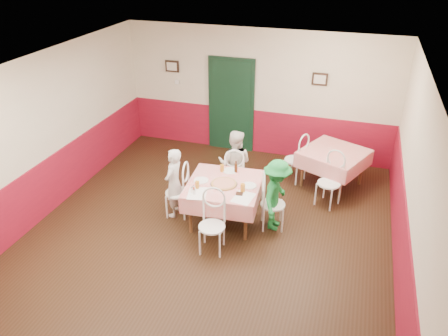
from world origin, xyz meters
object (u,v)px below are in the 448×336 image
(chair_second_b, at_px, (329,184))
(diner_far, at_px, (235,164))
(chair_near, at_px, (212,227))
(pizza, at_px, (224,184))
(second_table, at_px, (332,169))
(chair_right, at_px, (273,204))
(glass_c, at_px, (222,168))
(glass_a, at_px, (197,185))
(chair_far, at_px, (234,175))
(chair_second_a, at_px, (295,160))
(diner_right, at_px, (276,195))
(beer_bottle, at_px, (236,167))
(wallet, at_px, (239,194))
(main_table, at_px, (224,202))
(diner_left, at_px, (174,183))
(chair_left, at_px, (177,193))
(glass_b, at_px, (243,188))

(chair_second_b, xyz_separation_m, diner_far, (-1.76, -0.17, 0.22))
(chair_near, bearing_deg, pizza, 87.74)
(second_table, distance_m, chair_right, 1.94)
(glass_c, bearing_deg, glass_a, -108.24)
(chair_far, xyz_separation_m, chair_near, (0.13, -1.69, 0.00))
(chair_second_a, height_order, diner_right, diner_right)
(beer_bottle, bearing_deg, chair_second_b, 21.86)
(wallet, bearing_deg, beer_bottle, 106.05)
(chair_right, distance_m, chair_near, 1.20)
(chair_far, relative_size, diner_far, 0.67)
(chair_right, bearing_deg, pizza, 81.54)
(diner_right, bearing_deg, chair_second_a, 1.95)
(chair_near, relative_size, beer_bottle, 4.50)
(chair_far, height_order, diner_right, diner_right)
(diner_far, height_order, diner_right, diner_far)
(chair_second_b, xyz_separation_m, pizza, (-1.67, -1.11, 0.32))
(main_table, bearing_deg, chair_second_b, 32.35)
(chair_second_b, height_order, glass_c, chair_second_b)
(diner_right, bearing_deg, second_table, -21.09)
(chair_right, height_order, beer_bottle, beer_bottle)
(main_table, xyz_separation_m, wallet, (0.35, -0.27, 0.40))
(chair_far, relative_size, chair_second_b, 1.00)
(chair_right, xyz_separation_m, wallet, (-0.50, -0.34, 0.32))
(wallet, height_order, diner_left, diner_left)
(chair_far, bearing_deg, chair_right, 122.58)
(diner_far, bearing_deg, chair_second_b, -177.47)
(glass_a, bearing_deg, chair_second_b, 33.37)
(chair_second_a, relative_size, glass_a, 7.26)
(glass_a, xyz_separation_m, diner_left, (-0.52, 0.22, -0.18))
(glass_c, bearing_deg, chair_far, 79.43)
(chair_second_b, relative_size, diner_far, 0.67)
(main_table, distance_m, chair_near, 0.85)
(wallet, bearing_deg, diner_far, 105.18)
(chair_far, distance_m, diner_right, 1.25)
(glass_a, bearing_deg, chair_second_a, 58.13)
(pizza, bearing_deg, chair_near, -86.06)
(diner_far, bearing_deg, chair_far, 91.49)
(chair_right, xyz_separation_m, chair_second_b, (0.84, 1.00, 0.00))
(chair_left, distance_m, pizza, 0.92)
(pizza, height_order, glass_a, glass_a)
(second_table, relative_size, chair_left, 1.24)
(chair_second_a, bearing_deg, diner_left, -20.03)
(main_table, height_order, chair_right, chair_right)
(wallet, bearing_deg, glass_c, 123.05)
(chair_right, height_order, diner_left, diner_left)
(diner_left, xyz_separation_m, diner_right, (1.79, 0.14, -0.00))
(glass_b, xyz_separation_m, diner_left, (-1.27, 0.10, -0.19))
(glass_c, xyz_separation_m, wallet, (0.50, -0.65, -0.05))
(chair_far, height_order, chair_second_b, same)
(chair_near, bearing_deg, chair_second_b, 43.59)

